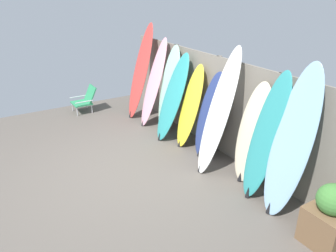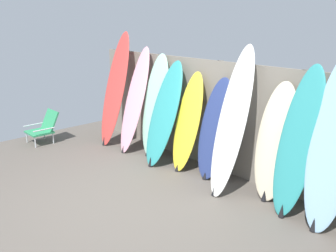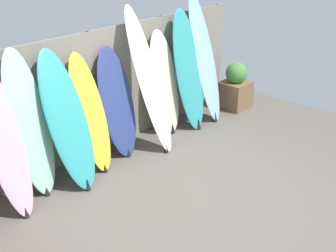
{
  "view_description": "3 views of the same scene",
  "coord_description": "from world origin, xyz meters",
  "px_view_note": "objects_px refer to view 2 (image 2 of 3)",
  "views": [
    {
      "loc": [
        4.59,
        -1.82,
        2.98
      ],
      "look_at": [
        0.16,
        0.86,
        0.74
      ],
      "focal_mm": 35.0,
      "sensor_mm": 36.0,
      "label": 1
    },
    {
      "loc": [
        3.83,
        -2.58,
        2.46
      ],
      "look_at": [
        0.13,
        0.8,
        1.0
      ],
      "focal_mm": 40.0,
      "sensor_mm": 36.0,
      "label": 2
    },
    {
      "loc": [
        -3.83,
        -3.04,
        3.21
      ],
      "look_at": [
        0.16,
        0.66,
        0.76
      ],
      "focal_mm": 50.0,
      "sensor_mm": 36.0,
      "label": 3
    }
  ],
  "objects_px": {
    "surfboard_seafoam_2": "(155,106)",
    "surfboard_navy_5": "(215,129)",
    "surfboard_yellow_4": "(188,122)",
    "surfboard_skyblue_9": "(334,144)",
    "surfboard_red_0": "(115,89)",
    "surfboard_teal_8": "(298,143)",
    "beach_chair": "(44,127)",
    "surfboard_teal_3": "(164,114)",
    "surfboard_pink_1": "(135,101)",
    "surfboard_cream_7": "(275,143)",
    "surfboard_white_6": "(232,122)"
  },
  "relations": [
    {
      "from": "surfboard_yellow_4",
      "to": "surfboard_skyblue_9",
      "type": "bearing_deg",
      "value": -0.49
    },
    {
      "from": "surfboard_yellow_4",
      "to": "surfboard_skyblue_9",
      "type": "relative_size",
      "value": 0.77
    },
    {
      "from": "surfboard_cream_7",
      "to": "surfboard_seafoam_2",
      "type": "bearing_deg",
      "value": -178.72
    },
    {
      "from": "surfboard_teal_3",
      "to": "surfboard_skyblue_9",
      "type": "bearing_deg",
      "value": 1.9
    },
    {
      "from": "surfboard_teal_3",
      "to": "surfboard_cream_7",
      "type": "distance_m",
      "value": 2.04
    },
    {
      "from": "surfboard_seafoam_2",
      "to": "beach_chair",
      "type": "bearing_deg",
      "value": -148.75
    },
    {
      "from": "surfboard_red_0",
      "to": "surfboard_navy_5",
      "type": "distance_m",
      "value": 2.48
    },
    {
      "from": "surfboard_cream_7",
      "to": "surfboard_teal_8",
      "type": "height_order",
      "value": "surfboard_teal_8"
    },
    {
      "from": "surfboard_skyblue_9",
      "to": "surfboard_navy_5",
      "type": "bearing_deg",
      "value": 177.45
    },
    {
      "from": "surfboard_cream_7",
      "to": "surfboard_red_0",
      "type": "bearing_deg",
      "value": -176.76
    },
    {
      "from": "surfboard_seafoam_2",
      "to": "surfboard_navy_5",
      "type": "height_order",
      "value": "surfboard_seafoam_2"
    },
    {
      "from": "surfboard_seafoam_2",
      "to": "beach_chair",
      "type": "relative_size",
      "value": 2.9
    },
    {
      "from": "surfboard_seafoam_2",
      "to": "surfboard_yellow_4",
      "type": "height_order",
      "value": "surfboard_seafoam_2"
    },
    {
      "from": "surfboard_white_6",
      "to": "surfboard_seafoam_2",
      "type": "bearing_deg",
      "value": 174.79
    },
    {
      "from": "surfboard_pink_1",
      "to": "surfboard_cream_7",
      "type": "distance_m",
      "value": 2.9
    },
    {
      "from": "surfboard_pink_1",
      "to": "surfboard_navy_5",
      "type": "relative_size",
      "value": 1.23
    },
    {
      "from": "surfboard_teal_3",
      "to": "surfboard_white_6",
      "type": "xyz_separation_m",
      "value": [
        1.45,
        -0.0,
        0.16
      ]
    },
    {
      "from": "surfboard_pink_1",
      "to": "surfboard_seafoam_2",
      "type": "relative_size",
      "value": 1.05
    },
    {
      "from": "surfboard_white_6",
      "to": "surfboard_skyblue_9",
      "type": "relative_size",
      "value": 1.0
    },
    {
      "from": "surfboard_red_0",
      "to": "surfboard_teal_8",
      "type": "relative_size",
      "value": 1.14
    },
    {
      "from": "surfboard_white_6",
      "to": "surfboard_cream_7",
      "type": "xyz_separation_m",
      "value": [
        0.57,
        0.23,
        -0.22
      ]
    },
    {
      "from": "surfboard_teal_3",
      "to": "beach_chair",
      "type": "bearing_deg",
      "value": -156.6
    },
    {
      "from": "surfboard_seafoam_2",
      "to": "surfboard_yellow_4",
      "type": "relative_size",
      "value": 1.14
    },
    {
      "from": "surfboard_white_6",
      "to": "surfboard_teal_8",
      "type": "height_order",
      "value": "surfboard_white_6"
    },
    {
      "from": "surfboard_teal_3",
      "to": "surfboard_navy_5",
      "type": "xyz_separation_m",
      "value": [
        0.98,
        0.18,
        -0.09
      ]
    },
    {
      "from": "surfboard_teal_8",
      "to": "beach_chair",
      "type": "xyz_separation_m",
      "value": [
        -4.88,
        -1.14,
        -0.63
      ]
    },
    {
      "from": "surfboard_skyblue_9",
      "to": "surfboard_cream_7",
      "type": "bearing_deg",
      "value": 171.2
    },
    {
      "from": "surfboard_white_6",
      "to": "beach_chair",
      "type": "bearing_deg",
      "value": -164.8
    },
    {
      "from": "surfboard_seafoam_2",
      "to": "surfboard_navy_5",
      "type": "distance_m",
      "value": 1.42
    },
    {
      "from": "surfboard_pink_1",
      "to": "surfboard_teal_3",
      "type": "xyz_separation_m",
      "value": [
        0.86,
        -0.04,
        -0.09
      ]
    },
    {
      "from": "beach_chair",
      "to": "surfboard_cream_7",
      "type": "bearing_deg",
      "value": -0.56
    },
    {
      "from": "surfboard_red_0",
      "to": "surfboard_cream_7",
      "type": "distance_m",
      "value": 3.52
    },
    {
      "from": "surfboard_white_6",
      "to": "beach_chair",
      "type": "xyz_separation_m",
      "value": [
        -3.91,
        -1.06,
        -0.72
      ]
    },
    {
      "from": "surfboard_pink_1",
      "to": "surfboard_teal_3",
      "type": "height_order",
      "value": "surfboard_pink_1"
    },
    {
      "from": "surfboard_seafoam_2",
      "to": "surfboard_teal_3",
      "type": "distance_m",
      "value": 0.46
    },
    {
      "from": "surfboard_skyblue_9",
      "to": "beach_chair",
      "type": "bearing_deg",
      "value": -167.71
    },
    {
      "from": "surfboard_red_0",
      "to": "beach_chair",
      "type": "distance_m",
      "value": 1.66
    },
    {
      "from": "surfboard_navy_5",
      "to": "surfboard_cream_7",
      "type": "distance_m",
      "value": 1.04
    },
    {
      "from": "surfboard_pink_1",
      "to": "surfboard_teal_3",
      "type": "bearing_deg",
      "value": -2.6
    },
    {
      "from": "surfboard_yellow_4",
      "to": "surfboard_skyblue_9",
      "type": "xyz_separation_m",
      "value": [
        2.4,
        -0.02,
        0.24
      ]
    },
    {
      "from": "surfboard_teal_3",
      "to": "surfboard_white_6",
      "type": "distance_m",
      "value": 1.46
    },
    {
      "from": "surfboard_teal_3",
      "to": "surfboard_yellow_4",
      "type": "relative_size",
      "value": 1.09
    },
    {
      "from": "surfboard_red_0",
      "to": "surfboard_skyblue_9",
      "type": "height_order",
      "value": "surfboard_red_0"
    },
    {
      "from": "surfboard_pink_1",
      "to": "beach_chair",
      "type": "distance_m",
      "value": 2.04
    },
    {
      "from": "surfboard_skyblue_9",
      "to": "surfboard_teal_3",
      "type": "bearing_deg",
      "value": -178.1
    },
    {
      "from": "surfboard_seafoam_2",
      "to": "surfboard_teal_3",
      "type": "xyz_separation_m",
      "value": [
        0.43,
        -0.17,
        -0.04
      ]
    },
    {
      "from": "surfboard_seafoam_2",
      "to": "surfboard_teal_8",
      "type": "xyz_separation_m",
      "value": [
        2.85,
        -0.09,
        0.04
      ]
    },
    {
      "from": "surfboard_cream_7",
      "to": "beach_chair",
      "type": "distance_m",
      "value": 4.69
    },
    {
      "from": "surfboard_white_6",
      "to": "surfboard_cream_7",
      "type": "height_order",
      "value": "surfboard_white_6"
    },
    {
      "from": "surfboard_yellow_4",
      "to": "surfboard_red_0",
      "type": "bearing_deg",
      "value": -177.34
    }
  ]
}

